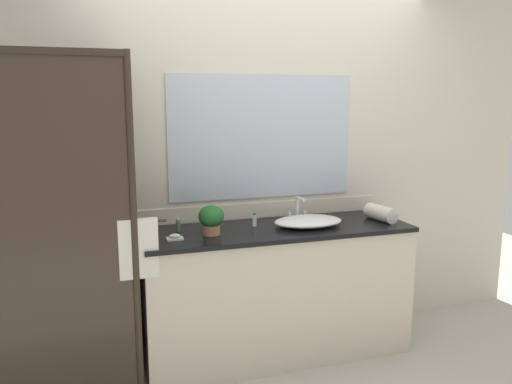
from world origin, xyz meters
TOP-DOWN VIEW (x-y plane):
  - ground_plane at (0.00, 0.00)m, footprint 8.00×8.00m
  - wall_back_with_mirror at (0.00, 0.34)m, footprint 4.40×0.06m
  - vanity_cabinet at (0.00, 0.01)m, footprint 1.80×0.58m
  - shower_enclosure at (-1.27, -0.19)m, footprint 1.20×0.59m
  - sink_basin at (0.21, -0.02)m, footprint 0.47×0.32m
  - faucet at (0.21, 0.17)m, footprint 0.17×0.14m
  - potted_plant at (-0.46, -0.03)m, footprint 0.16×0.16m
  - soap_dish at (-0.70, -0.08)m, footprint 0.10×0.07m
  - amenity_bottle_body_wash at (-0.13, 0.09)m, footprint 0.03×0.03m
  - amenity_bottle_lotion at (-0.65, 0.10)m, footprint 0.03×0.03m
  - rolled_towel_near_edge at (0.76, -0.04)m, footprint 0.15×0.26m

SIDE VIEW (x-z plane):
  - ground_plane at x=0.00m, z-range 0.00..0.00m
  - vanity_cabinet at x=0.00m, z-range 0.00..0.90m
  - soap_dish at x=-0.70m, z-range 0.90..0.93m
  - sink_basin at x=0.21m, z-range 0.90..0.96m
  - amenity_bottle_lotion at x=-0.65m, z-range 0.90..0.99m
  - amenity_bottle_body_wash at x=-0.13m, z-range 0.90..0.99m
  - rolled_towel_near_edge at x=0.76m, z-range 0.90..1.01m
  - faucet at x=0.21m, z-range 0.87..1.04m
  - potted_plant at x=-0.46m, z-range 0.91..1.10m
  - shower_enclosure at x=-1.27m, z-range 0.02..2.02m
  - wall_back_with_mirror at x=0.00m, z-range 0.00..2.60m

